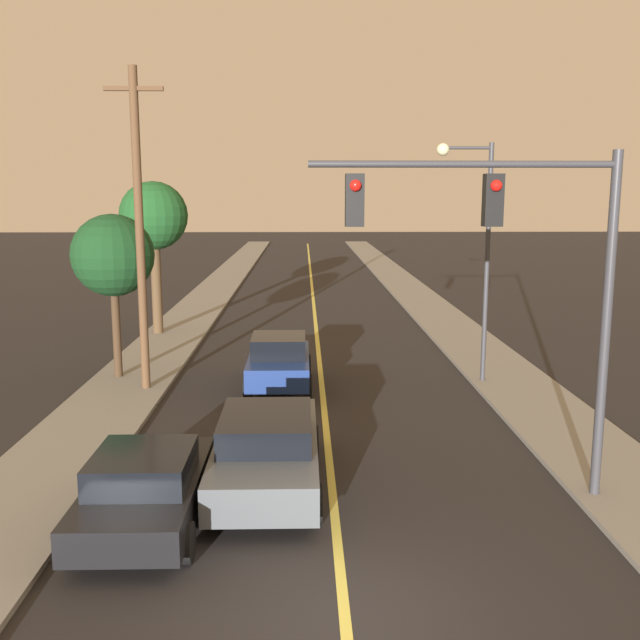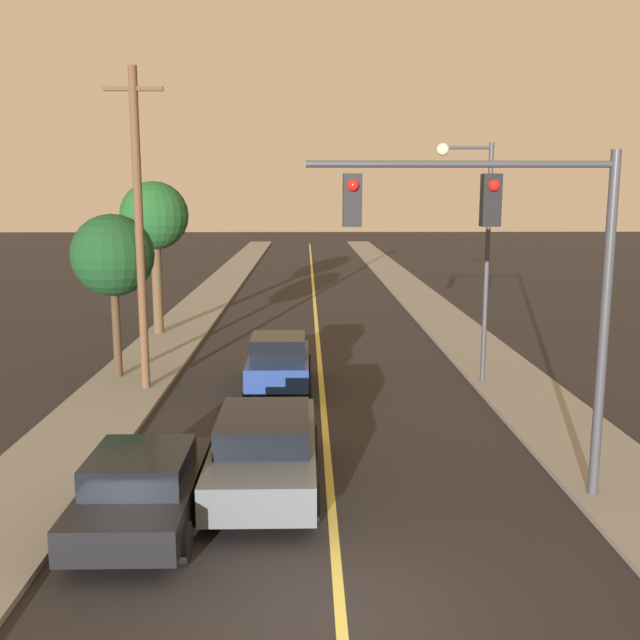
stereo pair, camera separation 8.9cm
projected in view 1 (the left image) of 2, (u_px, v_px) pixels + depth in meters
The scene contains 12 objects.
ground_plane at pixel (345, 618), 9.56m from camera, with size 200.00×200.00×0.00m, color black.
road_surface at pixel (312, 284), 45.00m from camera, with size 8.95×80.00×0.01m.
sidewalk_left at pixel (221, 284), 44.85m from camera, with size 2.50×80.00×0.12m.
sidewalk_right at pixel (402, 283), 45.12m from camera, with size 2.50×80.00×0.12m.
car_near_lane_front at pixel (267, 448), 13.71m from camera, with size 2.05×5.04×1.53m.
car_near_lane_second at pixel (279, 361), 20.70m from camera, with size 1.87×3.91×1.61m.
car_outer_lane_front at pixel (146, 488), 12.04m from camera, with size 1.94×4.03×1.39m.
traffic_signal_mast at pixel (513, 252), 12.46m from camera, with size 5.42×0.42×6.25m.
streetlamp_right at pixel (475, 231), 20.59m from camera, with size 1.64×0.36×6.94m.
utility_pole_left at pixel (139, 227), 19.73m from camera, with size 1.60×0.24×8.89m.
tree_left_near at pixel (154, 218), 27.90m from camera, with size 2.67×2.67×6.01m.
tree_left_far at pixel (113, 256), 21.17m from camera, with size 2.45×2.45×4.93m.
Camera 1 is at (-0.54, -8.71, 5.60)m, focal length 40.00 mm.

